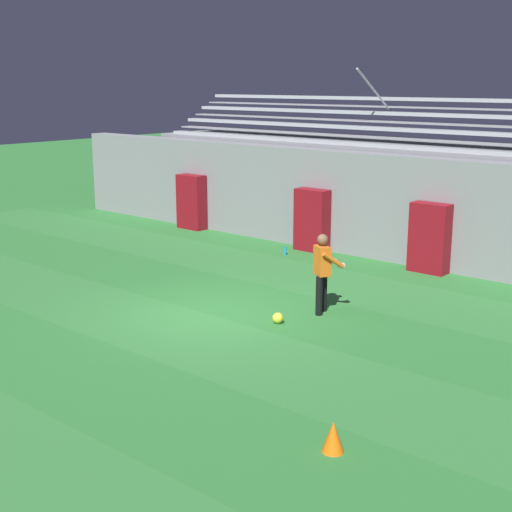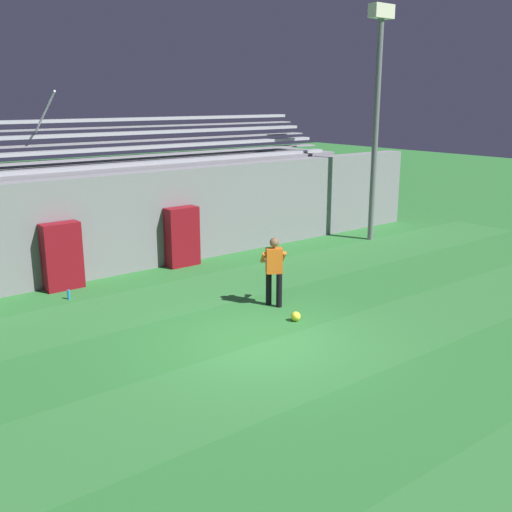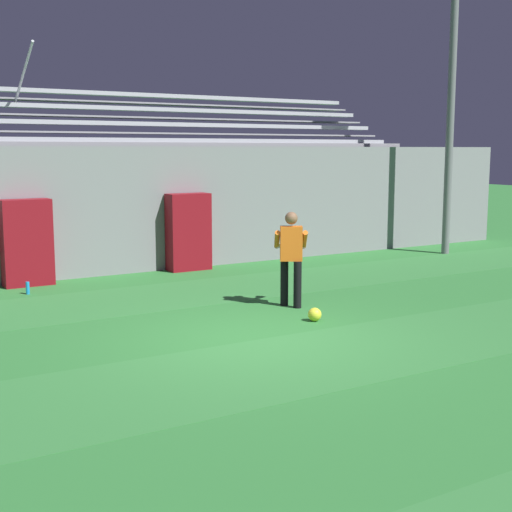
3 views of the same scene
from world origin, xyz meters
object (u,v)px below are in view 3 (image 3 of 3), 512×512
Objects in this scene: padding_pillar_gate_right at (188,232)px; padding_pillar_gate_left at (27,243)px; goalkeeper at (291,253)px; floodlight_pole at (453,63)px; water_bottle at (28,288)px; soccer_ball at (315,314)px.

padding_pillar_gate_left is at bearing 180.00° from padding_pillar_gate_right.
padding_pillar_gate_left is 1.05× the size of goalkeeper.
floodlight_pole is 32.20× the size of water_bottle.
padding_pillar_gate_right is 4.39m from goalkeeper.
padding_pillar_gate_left is 3.61m from padding_pillar_gate_right.
padding_pillar_gate_right reaches higher than water_bottle.
soccer_ball is (-7.39, -4.32, -4.80)m from floodlight_pole.
goalkeeper is 1.42m from soccer_ball.
soccer_ball is at bearing -149.71° from floodlight_pole.
soccer_ball is (-0.28, -1.11, -0.84)m from goalkeeper.
goalkeeper is 6.96× the size of water_bottle.
floodlight_pole is at bearing 30.29° from soccer_ball.
padding_pillar_gate_left is 7.29× the size of water_bottle.
goalkeeper is (3.46, -4.39, 0.08)m from padding_pillar_gate_left.
padding_pillar_gate_left is 7.95× the size of soccer_ball.
floodlight_pole is (10.57, -1.18, 4.04)m from padding_pillar_gate_left.
floodlight_pole reaches higher than water_bottle.
padding_pillar_gate_right is 8.13m from floodlight_pole.
goalkeeper is at bearing -43.30° from water_bottle.
floodlight_pole reaches higher than padding_pillar_gate_right.
padding_pillar_gate_right is at bearing 85.51° from soccer_ball.
soccer_ball is at bearing -53.36° from water_bottle.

